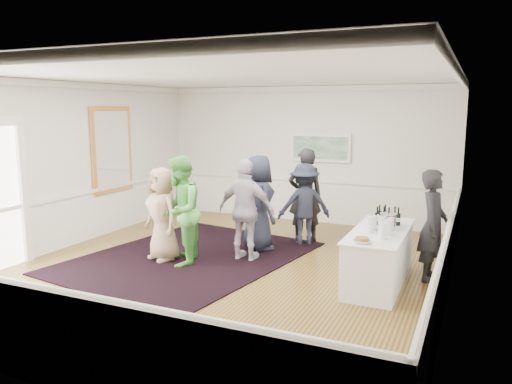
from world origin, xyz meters
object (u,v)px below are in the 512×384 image
at_px(guest_lilac, 246,210).
at_px(guest_dark_a, 304,204).
at_px(serving_table, 379,257).
at_px(ice_bucket, 388,222).
at_px(guest_dark_b, 305,195).
at_px(guest_navy, 258,203).
at_px(guest_tan, 162,214).
at_px(nut_bowl, 362,240).
at_px(bartender, 433,225).
at_px(guest_green, 180,211).

height_order(guest_lilac, guest_dark_a, guest_lilac).
height_order(serving_table, ice_bucket, ice_bucket).
xyz_separation_m(guest_dark_b, guest_navy, (-0.61, -0.94, -0.04)).
xyz_separation_m(guest_navy, ice_bucket, (2.56, -0.84, 0.05)).
relative_size(guest_tan, nut_bowl, 6.78).
bearing_deg(guest_dark_b, guest_tan, 17.60).
distance_m(serving_table, ice_bucket, 0.56).
bearing_deg(bartender, nut_bowl, 152.73).
distance_m(bartender, guest_tan, 4.55).
height_order(serving_table, guest_lilac, guest_lilac).
bearing_deg(guest_green, guest_dark_b, 126.82).
xyz_separation_m(guest_lilac, guest_navy, (-0.07, 0.70, 0.00)).
xyz_separation_m(serving_table, guest_navy, (-2.47, 0.97, 0.48)).
distance_m(guest_dark_b, nut_bowl, 3.26).
relative_size(guest_tan, guest_navy, 0.92).
distance_m(guest_green, guest_dark_b, 2.77).
height_order(bartender, guest_green, guest_green).
bearing_deg(guest_tan, guest_green, 12.15).
height_order(bartender, ice_bucket, bartender).
bearing_deg(guest_lilac, bartender, -175.55).
relative_size(serving_table, guest_tan, 1.25).
height_order(guest_tan, guest_dark_b, guest_dark_b).
height_order(guest_green, guest_lilac, guest_green).
bearing_deg(guest_dark_b, guest_navy, 24.41).
bearing_deg(bartender, guest_dark_a, 68.79).
relative_size(guest_dark_a, ice_bucket, 6.23).
xyz_separation_m(guest_green, ice_bucket, (3.41, 0.56, 0.01)).
xyz_separation_m(bartender, guest_lilac, (-3.11, -0.25, 0.03)).
height_order(guest_tan, guest_dark_a, guest_tan).
bearing_deg(ice_bucket, nut_bowl, -100.96).
bearing_deg(serving_table, guest_lilac, 173.69).
distance_m(bartender, nut_bowl, 1.58).
xyz_separation_m(bartender, guest_navy, (-3.19, 0.46, 0.03)).
bearing_deg(guest_dark_b, guest_green, 25.57).
bearing_deg(guest_dark_b, serving_table, 101.87).
bearing_deg(serving_table, bartender, 35.41).
height_order(guest_green, guest_dark_a, guest_green).
bearing_deg(guest_dark_a, guest_green, 23.21).
bearing_deg(bartender, ice_bucket, 125.35).
bearing_deg(bartender, guest_green, 107.02).
bearing_deg(guest_lilac, guest_green, 36.98).
xyz_separation_m(guest_dark_a, guest_dark_b, (-0.06, 0.22, 0.14)).
bearing_deg(guest_dark_b, ice_bucket, 105.22).
xyz_separation_m(guest_green, guest_lilac, (0.93, 0.70, -0.04)).
relative_size(serving_table, nut_bowl, 8.50).
distance_m(guest_navy, nut_bowl, 2.98).
distance_m(serving_table, guest_navy, 2.69).
relative_size(guest_tan, guest_dark_a, 1.03).
height_order(guest_tan, guest_lilac, guest_lilac).
distance_m(guest_tan, ice_bucket, 3.87).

